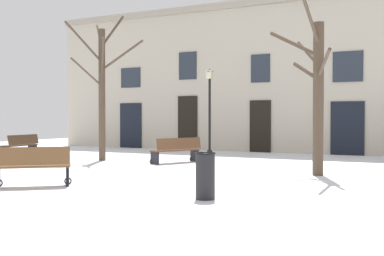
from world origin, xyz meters
The scene contains 9 objects.
ground_plane centered at (0.00, 0.00, 0.00)m, with size 35.90×35.90×0.00m, color white.
building_facade centered at (0.00, 9.08, 3.50)m, with size 22.44×0.60×6.92m.
tree_center centered at (3.92, 1.39, 2.27)m, with size 2.05×2.30×4.61m.
tree_near_facade centered at (-3.92, 2.37, 2.68)m, with size 2.62×2.22×5.29m.
streetlamp centered at (-1.51, 6.43, 2.20)m, with size 0.30×0.30×3.58m.
litter_bin centered at (2.84, -3.34, 0.45)m, with size 0.40×0.40×0.89m.
bench_near_center_tree centered at (-1.09, 2.77, 0.45)m, with size 1.21×1.88×0.87m.
bench_back_to_back_right centered at (-1.29, -3.62, 0.47)m, with size 1.56×1.39×0.91m.
bench_near_lamp centered at (-7.53, 1.96, 0.47)m, with size 0.63×1.66×0.90m.
Camera 1 is at (6.62, -11.48, 1.55)m, focal length 44.39 mm.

